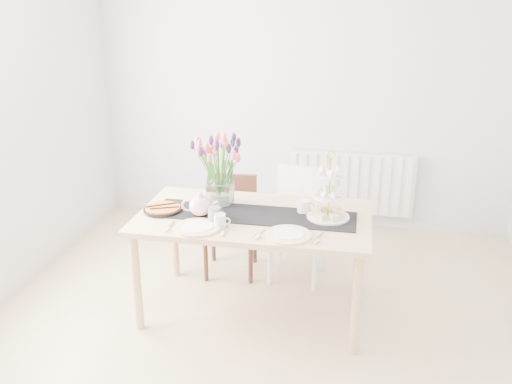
% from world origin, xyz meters
% --- Properties ---
extents(room_shell, '(4.50, 4.50, 4.50)m').
position_xyz_m(room_shell, '(0.00, 0.00, 1.30)').
color(room_shell, tan).
rests_on(room_shell, ground).
extents(radiator, '(1.20, 0.08, 0.60)m').
position_xyz_m(radiator, '(0.50, 2.19, 0.45)').
color(radiator, white).
rests_on(radiator, room_shell).
extents(dining_table, '(1.60, 0.90, 0.75)m').
position_xyz_m(dining_table, '(-0.13, 0.51, 0.67)').
color(dining_table, tan).
rests_on(dining_table, ground).
extents(chair_brown, '(0.43, 0.43, 0.79)m').
position_xyz_m(chair_brown, '(-0.44, 1.12, 0.46)').
color(chair_brown, '#361B13').
rests_on(chair_brown, ground).
extents(chair_white, '(0.48, 0.48, 0.88)m').
position_xyz_m(chair_white, '(0.12, 1.15, 0.51)').
color(chair_white, white).
rests_on(chair_white, ground).
extents(table_runner, '(1.40, 0.35, 0.01)m').
position_xyz_m(table_runner, '(-0.13, 0.51, 0.75)').
color(table_runner, black).
rests_on(table_runner, dining_table).
extents(tulip_vase, '(0.61, 0.61, 0.52)m').
position_xyz_m(tulip_vase, '(-0.41, 0.66, 1.08)').
color(tulip_vase, silver).
rests_on(tulip_vase, dining_table).
extents(cake_stand, '(0.29, 0.29, 0.43)m').
position_xyz_m(cake_stand, '(0.38, 0.55, 0.87)').
color(cake_stand, gold).
rests_on(cake_stand, dining_table).
extents(teapot, '(0.27, 0.23, 0.16)m').
position_xyz_m(teapot, '(-0.48, 0.42, 0.83)').
color(teapot, silver).
rests_on(teapot, dining_table).
extents(cream_jug, '(0.10, 0.10, 0.09)m').
position_xyz_m(cream_jug, '(0.20, 0.62, 0.80)').
color(cream_jug, white).
rests_on(cream_jug, dining_table).
extents(tart_tin, '(0.27, 0.27, 0.03)m').
position_xyz_m(tart_tin, '(-0.77, 0.45, 0.77)').
color(tart_tin, black).
rests_on(tart_tin, dining_table).
extents(mug_grey, '(0.09, 0.09, 0.10)m').
position_xyz_m(mug_grey, '(-0.36, 0.34, 0.80)').
color(mug_grey, slate).
rests_on(mug_grey, dining_table).
extents(mug_white, '(0.09, 0.09, 0.09)m').
position_xyz_m(mug_white, '(-0.30, 0.26, 0.80)').
color(mug_white, silver).
rests_on(mug_white, dining_table).
extents(plate_left, '(0.31, 0.31, 0.02)m').
position_xyz_m(plate_left, '(-0.44, 0.21, 0.76)').
color(plate_left, silver).
rests_on(plate_left, dining_table).
extents(plate_right, '(0.38, 0.38, 0.02)m').
position_xyz_m(plate_right, '(0.15, 0.21, 0.76)').
color(plate_right, white).
rests_on(plate_right, dining_table).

